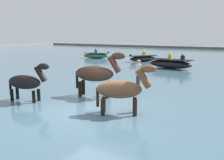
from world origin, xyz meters
The scene contains 9 objects.
ground_plane centered at (0.00, 0.00, 0.00)m, with size 120.00×120.00×0.00m, color #756B56.
water_surface centered at (0.00, 10.00, 0.22)m, with size 90.00×90.00×0.43m, color #476675.
horse_lead_bay centered at (0.97, 0.25, 1.14)m, with size 1.70×1.14×1.93m.
horse_trailing_black centered at (-2.62, -0.35, 1.08)m, with size 1.68×0.80×1.82m.
horse_flank_dark_bay centered at (-0.91, 1.54, 1.27)m, with size 1.97×0.97×2.15m.
boat_far_inshore centered at (-4.80, 13.85, 0.70)m, with size 2.25×2.66×1.01m.
boat_mid_channel centered at (-1.25, 10.86, 0.76)m, with size 3.25×1.36×1.12m.
boat_far_offshore centered at (-10.19, 14.05, 0.72)m, with size 2.77×1.98×1.04m.
person_onlooker_left centered at (-0.60, 4.49, 0.87)m, with size 0.37×0.37×1.63m.
Camera 1 is at (4.47, -5.72, 2.78)m, focal length 38.45 mm.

